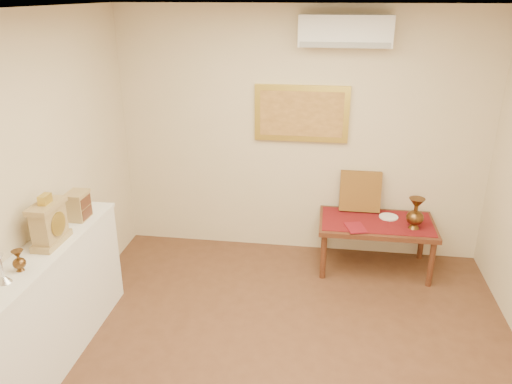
% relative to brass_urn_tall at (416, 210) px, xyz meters
% --- Properties ---
extents(floor, '(4.50, 4.50, 0.00)m').
position_rel_brass_urn_tall_xyz_m(floor, '(-1.21, -1.77, -0.76)').
color(floor, brown).
rests_on(floor, ground).
extents(ceiling, '(4.50, 4.50, 0.00)m').
position_rel_brass_urn_tall_xyz_m(ceiling, '(-1.21, -1.77, 1.94)').
color(ceiling, silver).
rests_on(ceiling, ground).
extents(wall_back, '(4.00, 0.02, 2.70)m').
position_rel_brass_urn_tall_xyz_m(wall_back, '(-1.21, 0.48, 0.59)').
color(wall_back, beige).
rests_on(wall_back, ground).
extents(wall_left, '(0.02, 4.50, 2.70)m').
position_rel_brass_urn_tall_xyz_m(wall_left, '(-3.21, -1.77, 0.59)').
color(wall_left, beige).
rests_on(wall_left, ground).
extents(candlestick, '(0.10, 0.10, 0.21)m').
position_rel_brass_urn_tall_xyz_m(candlestick, '(-3.04, -2.15, 0.33)').
color(candlestick, silver).
rests_on(candlestick, display_ledge).
extents(brass_urn_small, '(0.09, 0.09, 0.21)m').
position_rel_brass_urn_tall_xyz_m(brass_urn_small, '(-3.01, -2.00, 0.33)').
color(brass_urn_small, brown).
rests_on(brass_urn_small, display_ledge).
extents(table_cloth, '(1.14, 0.59, 0.01)m').
position_rel_brass_urn_tall_xyz_m(table_cloth, '(-0.36, 0.11, -0.20)').
color(table_cloth, maroon).
rests_on(table_cloth, low_table).
extents(brass_urn_tall, '(0.18, 0.18, 0.40)m').
position_rel_brass_urn_tall_xyz_m(brass_urn_tall, '(0.00, 0.00, 0.00)').
color(brass_urn_tall, brown).
rests_on(brass_urn_tall, table_cloth).
extents(plate, '(0.20, 0.20, 0.01)m').
position_rel_brass_urn_tall_xyz_m(plate, '(-0.23, 0.22, -0.19)').
color(plate, white).
rests_on(plate, table_cloth).
extents(menu, '(0.24, 0.29, 0.01)m').
position_rel_brass_urn_tall_xyz_m(menu, '(-0.59, -0.09, -0.19)').
color(menu, maroon).
rests_on(menu, table_cloth).
extents(cushion, '(0.44, 0.19, 0.45)m').
position_rel_brass_urn_tall_xyz_m(cushion, '(-0.53, 0.39, 0.02)').
color(cushion, '#592311').
rests_on(cushion, table_cloth).
extents(display_ledge, '(0.37, 2.02, 0.98)m').
position_rel_brass_urn_tall_xyz_m(display_ledge, '(-3.03, -1.77, -0.27)').
color(display_ledge, white).
rests_on(display_ledge, floor).
extents(mantel_clock, '(0.17, 0.36, 0.41)m').
position_rel_brass_urn_tall_xyz_m(mantel_clock, '(-3.00, -1.59, 0.40)').
color(mantel_clock, tan).
rests_on(mantel_clock, display_ledge).
extents(wooden_chest, '(0.16, 0.21, 0.24)m').
position_rel_brass_urn_tall_xyz_m(wooden_chest, '(-3.01, -1.12, 0.34)').
color(wooden_chest, tan).
rests_on(wooden_chest, display_ledge).
extents(low_table, '(1.20, 0.70, 0.55)m').
position_rel_brass_urn_tall_xyz_m(low_table, '(-0.36, 0.11, -0.27)').
color(low_table, '#532919').
rests_on(low_table, floor).
extents(painting, '(1.00, 0.06, 0.60)m').
position_rel_brass_urn_tall_xyz_m(painting, '(-1.21, 0.46, 0.84)').
color(painting, gold).
rests_on(painting, wall_back).
extents(ac_unit, '(0.90, 0.25, 0.30)m').
position_rel_brass_urn_tall_xyz_m(ac_unit, '(-0.81, 0.35, 1.69)').
color(ac_unit, silver).
rests_on(ac_unit, wall_back).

